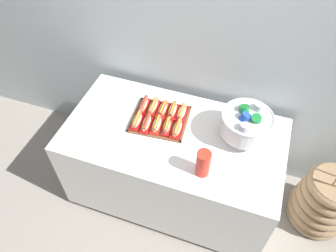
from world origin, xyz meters
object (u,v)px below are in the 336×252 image
hot_dog_5 (144,105)px  hot_dog_6 (153,107)px  hot_dog_0 (137,120)px  hot_dog_2 (157,124)px  hot_dog_1 (147,123)px  hot_dog_3 (167,126)px  cup_stack (203,163)px  hot_dog_8 (173,110)px  punch_bowl (246,123)px  hot_dog_4 (177,129)px  hot_dog_7 (163,109)px  hot_dog_9 (182,113)px  serving_tray (160,119)px  buffet_table (173,163)px  floor_vase (324,201)px

hot_dog_5 → hot_dog_6: 0.08m
hot_dog_0 → hot_dog_2: bearing=4.9°
hot_dog_2 → hot_dog_1: bearing=-175.1°
hot_dog_3 → cup_stack: size_ratio=0.80×
hot_dog_8 → punch_bowl: punch_bowl is taller
hot_dog_0 → hot_dog_2: 0.15m
hot_dog_4 → hot_dog_8: bearing=119.3°
hot_dog_6 → punch_bowl: size_ratio=0.52×
hot_dog_2 → hot_dog_7: size_ratio=1.00×
hot_dog_2 → hot_dog_4: 0.15m
hot_dog_0 → hot_dog_1: hot_dog_0 is taller
hot_dog_9 → hot_dog_6: bearing=-175.1°
hot_dog_2 → hot_dog_8: bearing=70.4°
hot_dog_6 → cup_stack: cup_stack is taller
hot_dog_7 → serving_tray: bearing=-85.1°
hot_dog_7 → punch_bowl: size_ratio=0.48×
serving_tray → hot_dog_7: size_ratio=2.55×
buffet_table → floor_vase: floor_vase is taller
hot_dog_4 → hot_dog_9: hot_dog_4 is taller
buffet_table → punch_bowl: (0.47, 0.13, 0.51)m
floor_vase → hot_dog_8: 1.38m
floor_vase → serving_tray: (-1.33, -0.05, 0.51)m
hot_dog_0 → punch_bowl: 0.77m
hot_dog_3 → hot_dog_7: size_ratio=0.93×
hot_dog_0 → floor_vase: bearing=5.6°
buffet_table → hot_dog_3: bearing=162.7°
hot_dog_9 → punch_bowl: punch_bowl is taller
serving_tray → hot_dog_6: size_ratio=2.37×
hot_dog_4 → cup_stack: cup_stack is taller
hot_dog_5 → punch_bowl: bearing=-2.6°
hot_dog_1 → hot_dog_7: 0.18m
hot_dog_3 → punch_bowl: 0.55m
hot_dog_4 → hot_dog_2: bearing=-175.1°
hot_dog_3 → cup_stack: 0.43m
buffet_table → hot_dog_6: 0.49m
hot_dog_2 → hot_dog_6: size_ratio=0.93×
hot_dog_3 → hot_dog_4: hot_dog_3 is taller
hot_dog_1 → hot_dog_6: 0.17m
hot_dog_7 → hot_dog_1: bearing=-109.6°
cup_stack → hot_dog_2: bearing=147.5°
punch_bowl → hot_dog_9: bearing=172.6°
hot_dog_0 → cup_stack: cup_stack is taller
hot_dog_5 → hot_dog_7: 0.15m
hot_dog_0 → hot_dog_9: bearing=33.7°
hot_dog_6 → hot_dog_8: bearing=4.9°
floor_vase → hot_dog_7: size_ratio=6.39×
punch_bowl → hot_dog_5: bearing=177.4°
floor_vase → cup_stack: (-0.92, -0.39, 0.61)m
hot_dog_9 → cup_stack: size_ratio=0.87×
punch_bowl → hot_dog_0: bearing=-170.2°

